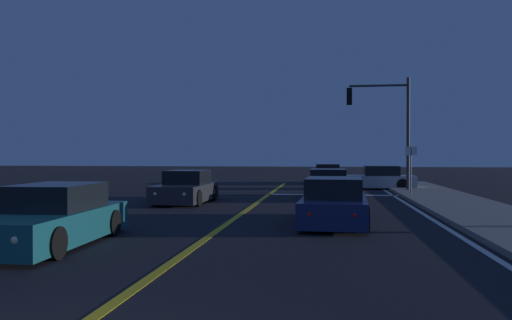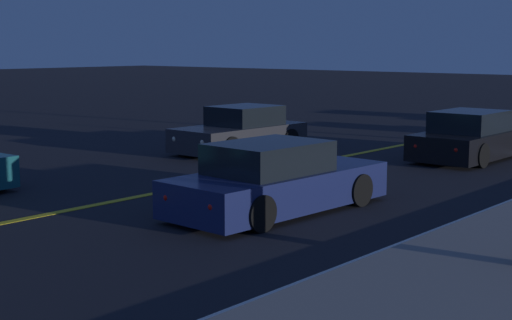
% 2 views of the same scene
% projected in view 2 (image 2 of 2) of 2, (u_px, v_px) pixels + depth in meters
% --- Properties ---
extents(lane_line_center, '(0.20, 39.46, 0.01)m').
position_uv_depth(lane_line_center, '(182.00, 188.00, 16.57)').
color(lane_line_center, gold).
rests_on(lane_line_center, ground).
extents(lane_line_edge_right, '(0.16, 39.46, 0.01)m').
position_uv_depth(lane_line_edge_right, '(433.00, 232.00, 12.67)').
color(lane_line_edge_right, white).
rests_on(lane_line_edge_right, ground).
extents(stop_bar, '(6.30, 0.50, 0.01)m').
position_uv_depth(stop_bar, '(506.00, 152.00, 22.12)').
color(stop_bar, white).
rests_on(stop_bar, ground).
extents(car_mid_block_charcoal, '(2.00, 4.22, 1.34)m').
position_uv_depth(car_mid_block_charcoal, '(241.00, 132.00, 22.26)').
color(car_mid_block_charcoal, '#2D2D33').
rests_on(car_mid_block_charcoal, ground).
extents(car_distant_tail_navy, '(2.04, 4.70, 1.34)m').
position_uv_depth(car_distant_tail_navy, '(276.00, 181.00, 14.15)').
color(car_distant_tail_navy, navy).
rests_on(car_distant_tail_navy, ground).
extents(car_following_oncoming_black, '(1.94, 4.49, 1.34)m').
position_uv_depth(car_following_oncoming_black, '(472.00, 138.00, 20.81)').
color(car_following_oncoming_black, black).
rests_on(car_following_oncoming_black, ground).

